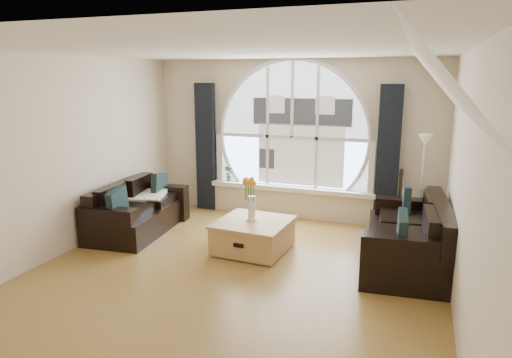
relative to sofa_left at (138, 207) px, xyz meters
name	(u,v)px	position (x,y,z in m)	size (l,w,h in m)	color
ground	(231,278)	(2.04, -1.07, -0.40)	(5.00, 5.50, 0.01)	brown
ceiling	(228,49)	(2.04, -1.07, 2.30)	(5.00, 5.50, 0.01)	silver
wall_back	(293,140)	(2.04, 1.68, 0.95)	(5.00, 0.01, 2.70)	beige
wall_front	(50,255)	(2.04, -3.82, 0.95)	(5.00, 0.01, 2.70)	beige
wall_left	(58,157)	(-0.46, -1.07, 0.95)	(0.01, 5.50, 2.70)	beige
wall_right	(465,187)	(4.54, -1.07, 0.95)	(0.01, 5.50, 2.70)	beige
attic_slope	(441,83)	(4.24, -1.07, 1.95)	(0.92, 5.50, 0.72)	silver
arched_window	(293,124)	(2.04, 1.65, 1.23)	(2.60, 0.06, 2.15)	silver
window_sill	(290,188)	(2.04, 1.58, 0.11)	(2.90, 0.22, 0.08)	white
window_frame	(292,124)	(2.04, 1.62, 1.23)	(2.76, 0.08, 2.15)	white
neighbor_house	(301,132)	(2.19, 1.64, 1.10)	(1.70, 0.02, 1.50)	silver
curtain_left	(206,147)	(0.44, 1.56, 0.75)	(0.35, 0.12, 2.30)	black
curtain_right	(388,158)	(3.64, 1.56, 0.75)	(0.35, 0.12, 2.30)	black
sofa_left	(138,207)	(0.00, 0.00, 0.00)	(0.86, 1.73, 0.77)	black
sofa_right	(407,235)	(4.02, 0.09, 0.00)	(0.97, 1.94, 0.86)	black
coffee_chest	(253,234)	(1.98, -0.13, -0.16)	(0.97, 0.97, 0.48)	#B6834B
throw_blanket	(147,197)	(-0.02, 0.29, 0.10)	(0.55, 0.55, 0.10)	silver
vase_flowers	(252,193)	(1.95, -0.10, 0.43)	(0.24, 0.24, 0.70)	white
floor_lamp	(421,188)	(4.16, 1.11, 0.40)	(0.24, 0.24, 1.60)	#B2B2B2
guitar	(399,201)	(3.86, 1.28, 0.13)	(0.36, 0.24, 1.06)	#955E2A
potted_plant	(228,173)	(0.87, 1.58, 0.30)	(0.16, 0.11, 0.29)	#1E6023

